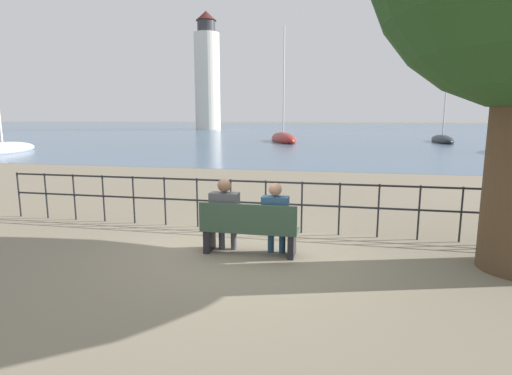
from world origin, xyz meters
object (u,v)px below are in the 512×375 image
at_px(seated_person_right, 275,216).
at_px(seated_person_left, 225,212).
at_px(sailboat_0, 442,140).
at_px(harbor_lighthouse, 207,76).
at_px(park_bench, 249,230).
at_px(sailboat_2, 283,139).
at_px(sailboat_1, 3,148).

bearing_deg(seated_person_right, seated_person_left, -179.80).
bearing_deg(sailboat_0, harbor_lighthouse, 134.60).
relative_size(park_bench, sailboat_2, 0.14).
bearing_deg(seated_person_left, seated_person_right, 0.20).
height_order(seated_person_left, sailboat_1, sailboat_1).
bearing_deg(park_bench, seated_person_right, 9.64).
bearing_deg(park_bench, sailboat_2, 97.31).
bearing_deg(sailboat_2, park_bench, -101.56).
height_order(sailboat_0, harbor_lighthouse, harbor_lighthouse).
height_order(sailboat_0, sailboat_2, sailboat_2).
height_order(park_bench, harbor_lighthouse, harbor_lighthouse).
bearing_deg(sailboat_0, sailboat_2, -168.08).
bearing_deg(park_bench, harbor_lighthouse, 109.27).
relative_size(seated_person_left, seated_person_right, 1.04).
xyz_separation_m(seated_person_left, sailboat_0, (11.87, 37.32, -0.45)).
height_order(seated_person_left, harbor_lighthouse, harbor_lighthouse).
bearing_deg(seated_person_right, park_bench, -170.36).
height_order(seated_person_right, sailboat_2, sailboat_2).
relative_size(park_bench, sailboat_1, 0.13).
xyz_separation_m(seated_person_right, sailboat_2, (-4.90, 34.74, -0.35)).
bearing_deg(park_bench, sailboat_1, 141.48).
height_order(seated_person_right, sailboat_1, sailboat_1).
distance_m(seated_person_left, sailboat_1, 27.34).
xyz_separation_m(seated_person_left, sailboat_2, (-4.03, 34.75, -0.38)).
relative_size(seated_person_right, sailboat_1, 0.10).
height_order(seated_person_right, sailboat_0, sailboat_0).
relative_size(seated_person_left, harbor_lighthouse, 0.05).
height_order(park_bench, sailboat_2, sailboat_2).
relative_size(seated_person_right, sailboat_0, 0.14).
distance_m(seated_person_right, sailboat_2, 35.09).
xyz_separation_m(park_bench, sailboat_2, (-4.46, 34.82, -0.10)).
relative_size(seated_person_left, sailboat_0, 0.14).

